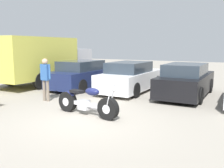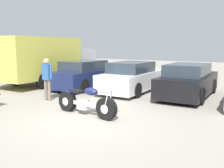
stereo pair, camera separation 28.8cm
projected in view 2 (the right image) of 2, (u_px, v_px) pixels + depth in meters
ground_plane at (84, 120)px, 7.37m from camera, size 60.00×60.00×0.00m
motorcycle at (85, 102)px, 7.91m from camera, size 2.36×0.72×1.08m
parked_car_navy at (86, 75)px, 13.04m from camera, size 1.80×4.37×1.43m
parked_car_white at (133, 78)px, 11.96m from camera, size 1.80×4.37×1.43m
parked_car_black at (188, 81)px, 10.73m from camera, size 1.80×4.37×1.43m
delivery_truck at (46, 59)px, 14.25m from camera, size 2.42×6.34×2.64m
person_standing at (47, 76)px, 9.91m from camera, size 0.52×0.23×1.69m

